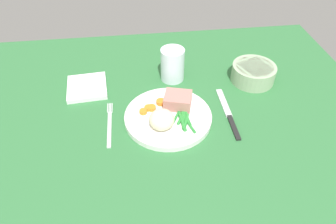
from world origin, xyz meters
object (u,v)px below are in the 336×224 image
(knife, at_px, (228,114))
(napkin, at_px, (87,87))
(water_glass, at_px, (172,67))
(fork, at_px, (110,124))
(meat_portion, at_px, (178,100))
(salad_bowl, at_px, (253,72))
(dinner_plate, at_px, (168,117))

(knife, bearing_deg, napkin, 158.80)
(water_glass, height_order, napkin, water_glass)
(water_glass, bearing_deg, fork, -136.02)
(meat_portion, distance_m, water_glass, 0.15)
(water_glass, bearing_deg, napkin, -175.01)
(meat_portion, bearing_deg, knife, -16.35)
(meat_portion, relative_size, water_glass, 0.71)
(water_glass, bearing_deg, salad_bowl, -9.50)
(water_glass, height_order, salad_bowl, water_glass)
(dinner_plate, xyz_separation_m, fork, (-0.16, -0.00, -0.01))
(meat_portion, relative_size, knife, 0.35)
(dinner_plate, distance_m, fork, 0.16)
(dinner_plate, height_order, water_glass, water_glass)
(knife, height_order, salad_bowl, salad_bowl)
(fork, relative_size, salad_bowl, 1.26)
(dinner_plate, relative_size, fork, 1.41)
(meat_portion, bearing_deg, fork, -168.17)
(salad_bowl, bearing_deg, meat_portion, -157.12)
(dinner_plate, bearing_deg, meat_portion, 49.40)
(fork, distance_m, salad_bowl, 0.46)
(dinner_plate, xyz_separation_m, water_glass, (0.04, 0.18, 0.04))
(knife, height_order, napkin, napkin)
(napkin, bearing_deg, salad_bowl, -2.05)
(fork, bearing_deg, napkin, 109.85)
(meat_portion, distance_m, napkin, 0.29)
(water_glass, relative_size, napkin, 0.83)
(salad_bowl, bearing_deg, knife, -128.47)
(dinner_plate, bearing_deg, salad_bowl, 26.81)
(fork, height_order, napkin, napkin)
(dinner_plate, distance_m, salad_bowl, 0.32)
(fork, xyz_separation_m, salad_bowl, (0.44, 0.15, 0.03))
(meat_portion, relative_size, fork, 0.44)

